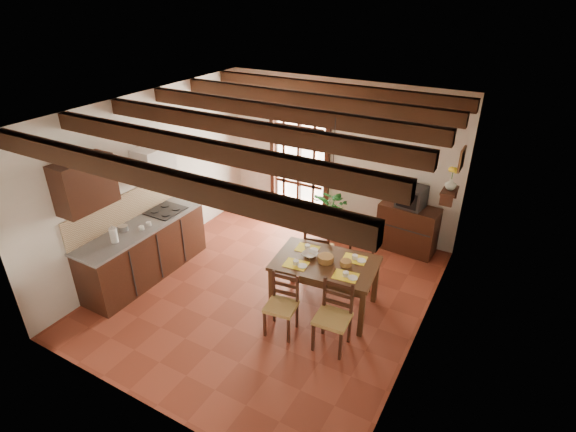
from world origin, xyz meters
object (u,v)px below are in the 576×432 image
Objects in this scene: chair_near_left at (281,315)px; sideboard at (407,228)px; chair_near_right at (332,328)px; potted_plant at (333,208)px; chair_far_left at (318,259)px; chair_far_right at (361,270)px; crt_tv at (412,197)px; pendant_lamp at (333,173)px; kitchen_counter at (145,250)px; dining_table at (325,268)px.

chair_near_left is 0.86× the size of sideboard.
potted_plant is at bearing 110.47° from chair_near_right.
chair_far_left is 0.93× the size of sideboard.
chair_near_right is 1.09× the size of chair_far_right.
crt_tv is 0.58× the size of pendant_lamp.
chair_far_left is 1.93m from pendant_lamp.
sideboard is at bearing 39.50° from kitchen_counter.
chair_far_right is at bearing 92.71° from chair_near_right.
potted_plant is at bearing 104.55° from dining_table.
kitchen_counter reaches higher than chair_near_right.
sideboard is 0.50× the size of potted_plant.
chair_far_left is at bearing 115.94° from dining_table.
kitchen_counter is 3.29m from chair_near_right.
crt_tv is (3.43, 2.82, 0.57)m from kitchen_counter.
chair_far_left reaches higher than dining_table.
kitchen_counter is at bearing -131.76° from crt_tv.
dining_table is 1.63× the size of chair_far_left.
dining_table is 1.80× the size of pendant_lamp.
kitchen_counter is 3.44m from chair_far_right.
chair_near_left is at bearing -79.98° from potted_plant.
potted_plant reaches higher than chair_near_right.
chair_far_left is at bearing -75.95° from potted_plant.
kitchen_counter is 2.41× the size of chair_far_left.
potted_plant is (-1.34, -0.17, -0.47)m from crt_tv.
chair_near_left is 1.46m from chair_far_left.
chair_near_left reaches higher than dining_table.
chair_near_left is 3.13m from crt_tv.
potted_plant reaches higher than crt_tv.
potted_plant is (-0.32, 1.29, 0.28)m from chair_far_left.
sideboard is 2.70m from pendant_lamp.
crt_tv is (0.31, 1.38, 0.77)m from chair_far_right.
chair_near_left is at bearing -97.63° from crt_tv.
kitchen_counter is 1.48× the size of dining_table.
potted_plant is at bearing 112.00° from pendant_lamp.
crt_tv is 0.24× the size of potted_plant.
dining_table is at bearing 62.52° from chair_near_left.
chair_near_left is 0.92× the size of chair_far_left.
chair_near_left is (-0.27, -0.77, -0.41)m from dining_table.
potted_plant is (-0.48, 2.74, 0.30)m from chair_near_left.
crt_tv is (0.86, 2.91, 0.77)m from chair_near_left.
chair_near_left is 3.04m from sideboard.
sideboard is at bearing 98.79° from crt_tv.
crt_tv reaches higher than chair_far_left.
pendant_lamp is (-0.44, 0.79, 1.79)m from chair_near_right.
chair_far_right is at bearing 67.69° from pendant_lamp.
chair_near_right is at bearing -65.81° from potted_plant.
potted_plant is (-1.20, 2.66, 0.28)m from chair_near_right.
chair_far_left is at bearing 29.51° from kitchen_counter.
chair_near_right is 1.00× the size of chair_far_left.
chair_near_right is 2.84m from sideboard.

